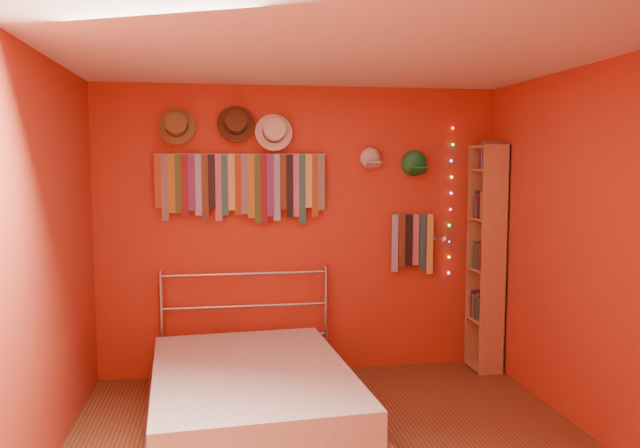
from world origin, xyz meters
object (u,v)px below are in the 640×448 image
tie_rack (242,184)px  reading_lamp (443,239)px  bed (252,394)px  bookshelf (491,257)px

tie_rack → reading_lamp: 1.80m
reading_lamp → bed: bearing=-153.4°
reading_lamp → bed: 2.14m
tie_rack → bed: size_ratio=0.72×
reading_lamp → bed: size_ratio=0.16×
tie_rack → reading_lamp: bearing=-5.9°
tie_rack → bookshelf: size_ratio=0.72×
bookshelf → bed: (-2.16, -0.88, -0.80)m
reading_lamp → bookshelf: bookshelf is taller
tie_rack → reading_lamp: (1.72, -0.18, -0.48)m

